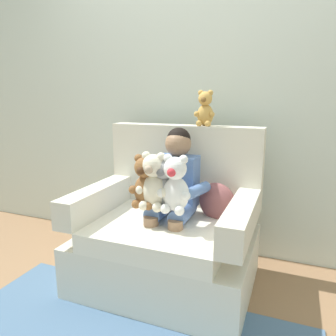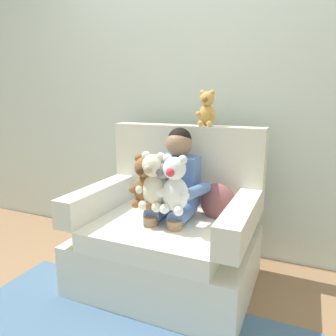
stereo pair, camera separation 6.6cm
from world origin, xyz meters
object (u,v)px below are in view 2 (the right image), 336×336
armchair (170,235)px  throw_pillow (218,203)px  seated_child (175,185)px  plush_cream (153,183)px  plush_white (175,186)px  plush_honey_on_backrest (207,109)px  plush_brown (145,183)px  plush_grey (164,184)px

armchair → throw_pillow: 0.39m
seated_child → plush_cream: size_ratio=2.36×
plush_white → plush_honey_on_backrest: plush_honey_on_backrest is taller
armchair → seated_child: (0.03, 0.01, 0.34)m
plush_brown → throw_pillow: bearing=40.5°
plush_white → plush_brown: size_ratio=1.05×
plush_brown → plush_white: bearing=1.3°
plush_cream → plush_brown: size_ratio=1.07×
plush_white → plush_brown: plush_white is taller
seated_child → plush_grey: bearing=-88.0°
plush_white → throw_pillow: size_ratio=1.32×
throw_pillow → plush_cream: bearing=-138.9°
plush_grey → plush_honey_on_backrest: (0.12, 0.45, 0.43)m
plush_cream → throw_pillow: plush_cream is taller
plush_white → plush_brown: 0.20m
plush_cream → throw_pillow: bearing=31.4°
seated_child → throw_pillow: bearing=23.3°
plush_brown → seated_child: bearing=60.7°
armchair → plush_grey: (0.03, -0.15, 0.39)m
armchair → throw_pillow: bearing=20.4°
seated_child → armchair: bearing=-151.3°
plush_cream → plush_brown: (-0.06, 0.01, -0.01)m
armchair → plush_white: 0.45m
armchair → throw_pillow: armchair is taller
plush_white → throw_pillow: 0.38m
plush_white → seated_child: bearing=112.3°
plush_grey → plush_brown: plush_brown is taller
plush_grey → throw_pillow: (0.27, 0.26, -0.16)m
plush_cream → throw_pillow: (0.32, 0.28, -0.17)m
armchair → plush_white: size_ratio=3.22×
armchair → seated_child: bearing=25.2°
plush_cream → plush_grey: bearing=14.5°
armchair → plush_cream: (-0.03, -0.17, 0.40)m
plush_brown → plush_honey_on_backrest: size_ratio=1.34×
armchair → plush_grey: armchair is taller
plush_grey → plush_white: (0.08, -0.03, 0.01)m
seated_child → plush_grey: seated_child is taller
plush_brown → throw_pillow: size_ratio=1.26×
armchair → plush_cream: armchair is taller
plush_white → plush_grey: bearing=160.2°
plush_grey → armchair: bearing=108.7°
plush_honey_on_backrest → throw_pillow: (0.15, -0.19, -0.59)m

